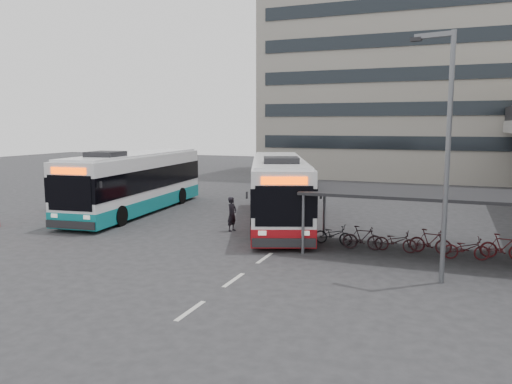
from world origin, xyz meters
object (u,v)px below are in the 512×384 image
(bus_main, at_px, (279,191))
(bus_teal, at_px, (136,183))
(pedestrian, at_px, (232,214))
(lamp_post, at_px, (445,143))

(bus_main, bearing_deg, bus_teal, 157.75)
(pedestrian, relative_size, lamp_post, 0.21)
(bus_main, distance_m, bus_teal, 9.07)
(bus_main, bearing_deg, lamp_post, -63.64)
(lamp_post, bearing_deg, bus_main, 150.98)
(bus_teal, height_order, pedestrian, bus_teal)
(bus_teal, xyz_separation_m, pedestrian, (7.59, -2.95, -0.91))
(bus_main, xyz_separation_m, lamp_post, (8.18, -7.60, 2.90))
(bus_main, relative_size, pedestrian, 7.49)
(pedestrian, distance_m, lamp_post, 11.46)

